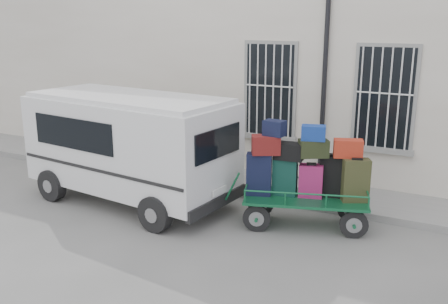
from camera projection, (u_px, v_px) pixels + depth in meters
ground at (230, 222)px, 9.96m from camera, size 80.00×80.00×0.00m
building at (318, 53)px, 13.91m from camera, size 24.00×5.15×6.00m
sidewalk at (271, 187)px, 11.84m from camera, size 24.00×1.70×0.15m
luggage_cart at (305, 175)px, 9.53m from camera, size 2.79×1.71×2.09m
van at (130, 142)px, 10.79m from camera, size 4.91×2.57×2.37m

